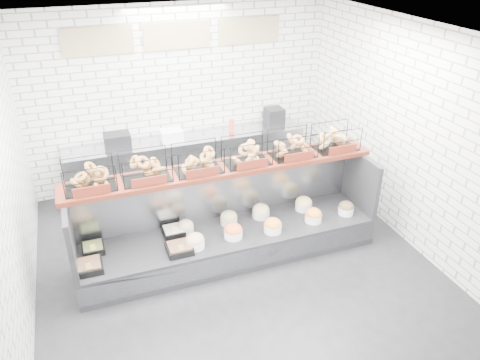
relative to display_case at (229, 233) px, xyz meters
name	(u,v)px	position (x,y,z in m)	size (l,w,h in m)	color
ground	(237,268)	(0.00, -0.34, -0.33)	(5.50, 5.50, 0.00)	black
room_shell	(220,105)	(0.00, 0.26, 1.73)	(5.02, 5.51, 3.01)	white
display_case	(229,233)	(0.00, 0.00, 0.00)	(4.00, 0.90, 1.20)	black
bagel_shelf	(223,158)	(0.00, 0.18, 1.06)	(4.10, 0.50, 0.40)	#40150D
prep_counter	(189,161)	(0.00, 2.09, 0.14)	(4.00, 0.60, 1.20)	#93969B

